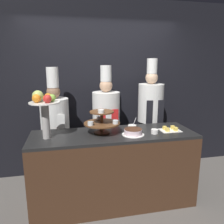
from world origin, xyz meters
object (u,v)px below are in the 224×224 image
Objects in this scene: tiered_stand at (102,121)px; chef_center_left at (106,121)px; chef_left at (55,126)px; cake_square_tray at (170,129)px; fruit_pedestal at (44,106)px; chef_center_right at (150,114)px; serving_bowl_far at (132,127)px; cake_round at (133,132)px; cup_white at (155,131)px.

tiered_stand is 0.63m from chef_center_left.
chef_center_left is (0.75, -0.00, 0.03)m from chef_left.
cake_square_tray is 0.14× the size of chef_center_left.
fruit_pedestal is 0.32× the size of chef_left.
cake_square_tray is 0.14× the size of chef_center_right.
serving_bowl_far is at bearing 157.50° from cake_square_tray.
cake_round is 0.27m from serving_bowl_far.
chef_left reaches higher than serving_bowl_far.
cup_white is 0.34m from serving_bowl_far.
fruit_pedestal is at bearing -142.78° from chef_center_left.
cake_square_tray is (0.52, 0.07, -0.02)m from cake_round.
tiered_stand is at bearing 175.38° from cake_square_tray.
chef_center_right is at bearing 46.87° from serving_bowl_far.
cup_white is 0.05× the size of chef_center_left.
serving_bowl_far is at bearing -24.90° from chef_left.
tiered_stand is at bearing -145.90° from chef_center_right.
chef_center_right is (1.46, -0.00, 0.11)m from chef_left.
chef_left is (-1.23, 0.74, -0.06)m from cup_white.
chef_left is 0.99× the size of chef_center_left.
tiered_stand is 0.25× the size of chef_left.
chef_center_left is (-0.27, 0.47, -0.03)m from serving_bowl_far.
chef_left is (0.08, 0.63, -0.42)m from fruit_pedestal.
cup_white is 0.77m from chef_center_right.
cup_white is 0.35× the size of cake_square_tray.
chef_center_right is (-0.01, 0.66, 0.05)m from cake_square_tray.
tiered_stand is 0.86m from chef_left.
serving_bowl_far is 0.08× the size of chef_center_right.
fruit_pedestal is 1.17m from serving_bowl_far.
chef_center_right reaches higher than tiered_stand.
chef_center_right reaches higher than chef_left.
tiered_stand is 4.97× the size of cup_white.
fruit_pedestal reaches higher than cake_square_tray.
tiered_stand is 0.24× the size of chef_center_right.
serving_bowl_far is at bearing -60.65° from chef_center_left.
serving_bowl_far is at bearing 8.22° from fruit_pedestal.
cake_square_tray is at bearing -4.62° from tiered_stand.
fruit_pedestal is 0.30× the size of chef_center_right.
cake_square_tray is (0.25, 0.07, -0.01)m from cup_white.
chef_center_left reaches higher than cake_round.
tiered_stand is 0.90m from cake_square_tray.
tiered_stand is 2.96× the size of serving_bowl_far.
chef_center_left is at bearing -179.99° from chef_center_right.
chef_left reaches higher than tiered_stand.
cake_round is at bearing -104.59° from serving_bowl_far.
fruit_pedestal is 0.76m from chef_left.
serving_bowl_far reaches higher than cake_round.
chef_center_left is (0.16, 0.59, -0.16)m from tiered_stand.
tiered_stand reaches higher than serving_bowl_far.
serving_bowl_far is (0.43, 0.12, -0.13)m from tiered_stand.
chef_center_right is at bearing -0.00° from chef_left.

